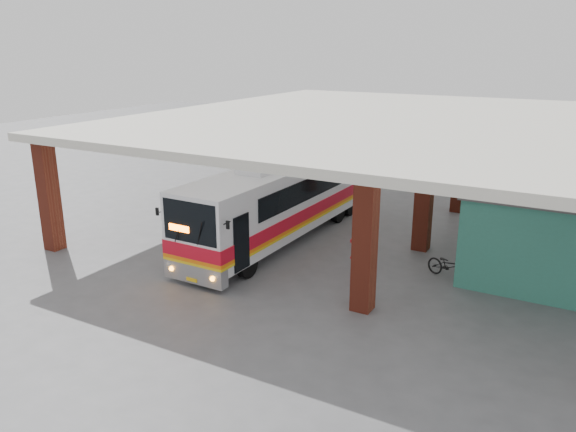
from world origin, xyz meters
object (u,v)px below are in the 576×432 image
Objects in this scene: pedestrian at (359,250)px; red_chair at (481,222)px; coach_bus at (281,201)px; motorcycle at (449,266)px.

pedestrian is 2.11× the size of red_chair.
coach_bus is 13.04× the size of red_chair.
coach_bus is at bearing -144.12° from red_chair.
coach_bus is 4.72m from pedestrian.
motorcycle reaches higher than red_chair.
pedestrian is 7.64m from red_chair.
coach_bus is 6.17× the size of pedestrian.
motorcycle is 0.95× the size of pedestrian.
red_chair is (-0.12, 5.88, -0.06)m from motorcycle.
coach_bus reaches higher than red_chair.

